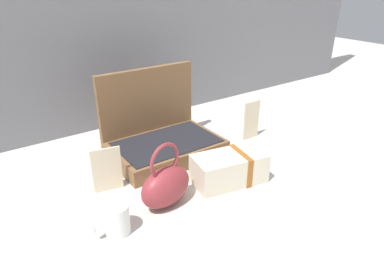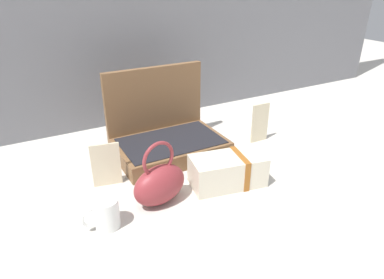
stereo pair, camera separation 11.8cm
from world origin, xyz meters
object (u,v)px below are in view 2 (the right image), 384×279
at_px(teal_pouch_handbag, 160,183).
at_px(open_suitcase, 166,135).
at_px(coffee_mug, 106,214).
at_px(cream_toiletry_bag, 229,171).
at_px(poster_card_right, 106,165).
at_px(info_card_left, 260,123).

bearing_deg(teal_pouch_handbag, open_suitcase, 62.14).
distance_m(open_suitcase, coffee_mug, 0.49).
bearing_deg(teal_pouch_handbag, cream_toiletry_bag, -3.37).
height_order(open_suitcase, coffee_mug, open_suitcase).
height_order(coffee_mug, poster_card_right, poster_card_right).
bearing_deg(cream_toiletry_bag, info_card_left, 35.40).
xyz_separation_m(info_card_left, poster_card_right, (-0.67, -0.02, -0.01)).
height_order(coffee_mug, info_card_left, info_card_left).
xyz_separation_m(open_suitcase, coffee_mug, (-0.34, -0.34, -0.03)).
height_order(open_suitcase, info_card_left, open_suitcase).
relative_size(info_card_left, poster_card_right, 1.09).
height_order(teal_pouch_handbag, coffee_mug, teal_pouch_handbag).
bearing_deg(open_suitcase, info_card_left, -15.47).
bearing_deg(cream_toiletry_bag, poster_card_right, 152.44).
bearing_deg(poster_card_right, cream_toiletry_bag, -16.24).
xyz_separation_m(coffee_mug, poster_card_right, (0.06, 0.21, 0.03)).
bearing_deg(coffee_mug, poster_card_right, 72.92).
distance_m(info_card_left, poster_card_right, 0.67).
xyz_separation_m(open_suitcase, info_card_left, (0.39, -0.11, 0.01)).
distance_m(teal_pouch_handbag, cream_toiletry_bag, 0.25).
xyz_separation_m(cream_toiletry_bag, poster_card_right, (-0.36, 0.19, 0.03)).
relative_size(cream_toiletry_bag, coffee_mug, 2.48).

